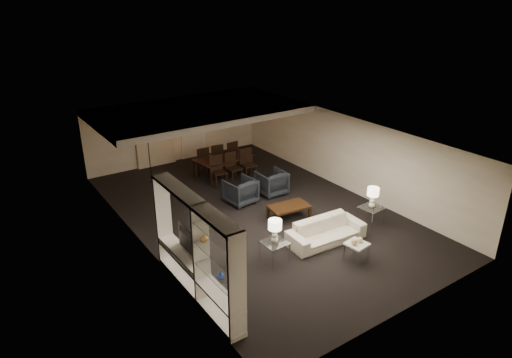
{
  "coord_description": "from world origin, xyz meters",
  "views": [
    {
      "loc": [
        -6.92,
        -10.18,
        6.3
      ],
      "look_at": [
        0.0,
        0.0,
        1.1
      ],
      "focal_mm": 32.0,
      "sensor_mm": 36.0,
      "label": 1
    }
  ],
  "objects": [
    {
      "name": "marble_table",
      "position": [
        0.58,
        -3.56,
        0.24
      ],
      "size": [
        0.55,
        0.55,
        0.49
      ],
      "primitive_type": null,
      "rotation": [
        0.0,
        0.0,
        0.14
      ],
      "color": "white",
      "rests_on": "floor"
    },
    {
      "name": "painting",
      "position": [
        2.1,
        5.46,
        1.55
      ],
      "size": [
        0.95,
        0.04,
        0.65
      ],
      "primitive_type": "cube",
      "color": "#142D38",
      "rests_on": "wall_back"
    },
    {
      "name": "coffee_table",
      "position": [
        0.58,
        -0.86,
        0.21
      ],
      "size": [
        1.24,
        0.81,
        0.42
      ],
      "primitive_type": null,
      "rotation": [
        0.0,
        0.0,
        -0.11
      ],
      "color": "black",
      "rests_on": "floor"
    },
    {
      "name": "floor_speaker",
      "position": [
        -2.12,
        -1.97,
        0.55
      ],
      "size": [
        0.14,
        0.14,
        1.09
      ],
      "primitive_type": "cube",
      "rotation": [
        0.0,
        0.0,
        0.18
      ],
      "color": "black",
      "rests_on": "floor"
    },
    {
      "name": "floor",
      "position": [
        0.0,
        0.0,
        0.0
      ],
      "size": [
        11.0,
        11.0,
        0.0
      ],
      "primitive_type": "plane",
      "color": "black",
      "rests_on": "ground"
    },
    {
      "name": "chair_fl",
      "position": [
        0.09,
        3.67,
        0.53
      ],
      "size": [
        0.5,
        0.5,
        1.05
      ],
      "primitive_type": null,
      "rotation": [
        0.0,
        0.0,
        3.12
      ],
      "color": "black",
      "rests_on": "floor"
    },
    {
      "name": "television",
      "position": [
        -3.28,
        -2.03,
        1.05
      ],
      "size": [
        1.05,
        0.14,
        0.6
      ],
      "primitive_type": "imported",
      "rotation": [
        0.0,
        0.0,
        1.57
      ],
      "color": "black",
      "rests_on": "media_unit"
    },
    {
      "name": "pendant_light",
      "position": [
        0.3,
        3.5,
        1.92
      ],
      "size": [
        0.52,
        0.52,
        0.24
      ],
      "primitive_type": "cylinder",
      "color": "#D8591E",
      "rests_on": "ceiling_soffit"
    },
    {
      "name": "chair_fm",
      "position": [
        0.69,
        3.67,
        0.53
      ],
      "size": [
        0.54,
        0.54,
        1.05
      ],
      "primitive_type": null,
      "rotation": [
        0.0,
        0.0,
        3.02
      ],
      "color": "black",
      "rests_on": "floor"
    },
    {
      "name": "gold_gourd_b",
      "position": [
        0.68,
        -3.56,
        0.56
      ],
      "size": [
        0.14,
        0.14,
        0.14
      ],
      "primitive_type": "sphere",
      "color": "#ECD37C",
      "rests_on": "marble_table"
    },
    {
      "name": "chair_nm",
      "position": [
        0.69,
        2.37,
        0.53
      ],
      "size": [
        0.52,
        0.52,
        1.05
      ],
      "primitive_type": null,
      "rotation": [
        0.0,
        0.0,
        0.08
      ],
      "color": "black",
      "rests_on": "floor"
    },
    {
      "name": "gold_gourd_a",
      "position": [
        0.48,
        -3.56,
        0.57
      ],
      "size": [
        0.16,
        0.16,
        0.16
      ],
      "primitive_type": "sphere",
      "color": "tan",
      "rests_on": "marble_table"
    },
    {
      "name": "floor_lamp",
      "position": [
        -1.66,
        4.11,
        0.85
      ],
      "size": [
        0.29,
        0.29,
        1.7
      ],
      "primitive_type": null,
      "rotation": [
        0.0,
        0.0,
        -0.21
      ],
      "color": "black",
      "rests_on": "floor"
    },
    {
      "name": "wall_front",
      "position": [
        0.0,
        -5.5,
        1.25
      ],
      "size": [
        7.0,
        0.02,
        2.5
      ],
      "primitive_type": "cube",
      "color": "beige",
      "rests_on": "ground"
    },
    {
      "name": "wall_back",
      "position": [
        0.0,
        5.5,
        1.25
      ],
      "size": [
        7.0,
        0.02,
        2.5
      ],
      "primitive_type": "cube",
      "color": "beige",
      "rests_on": "ground"
    },
    {
      "name": "media_unit",
      "position": [
        -3.31,
        -2.6,
        1.18
      ],
      "size": [
        0.38,
        3.4,
        2.35
      ],
      "primitive_type": null,
      "color": "white",
      "rests_on": "wall_left"
    },
    {
      "name": "curtains",
      "position": [
        -0.9,
        5.42,
        1.2
      ],
      "size": [
        1.5,
        0.12,
        2.4
      ],
      "primitive_type": "cube",
      "color": "beige",
      "rests_on": "wall_back"
    },
    {
      "name": "ceiling",
      "position": [
        0.0,
        0.0,
        2.5
      ],
      "size": [
        7.0,
        11.0,
        0.02
      ],
      "primitive_type": "cube",
      "color": "silver",
      "rests_on": "ground"
    },
    {
      "name": "side_table_left",
      "position": [
        -1.12,
        -2.46,
        0.27
      ],
      "size": [
        0.61,
        0.61,
        0.55
      ],
      "primitive_type": null,
      "rotation": [
        0.0,
        0.0,
        0.05
      ],
      "color": "white",
      "rests_on": "floor"
    },
    {
      "name": "dining_table",
      "position": [
        0.69,
        3.02,
        0.35
      ],
      "size": [
        2.15,
        1.39,
        0.71
      ],
      "primitive_type": "imported",
      "rotation": [
        0.0,
        0.0,
        0.14
      ],
      "color": "black",
      "rests_on": "floor"
    },
    {
      "name": "vase_blue",
      "position": [
        -3.31,
        -3.64,
        1.14
      ],
      "size": [
        0.15,
        0.15,
        0.16
      ],
      "primitive_type": "imported",
      "color": "#2644A7",
      "rests_on": "media_unit"
    },
    {
      "name": "side_table_right",
      "position": [
        2.28,
        -2.46,
        0.27
      ],
      "size": [
        0.63,
        0.63,
        0.55
      ],
      "primitive_type": null,
      "rotation": [
        0.0,
        0.0,
        0.08
      ],
      "color": "silver",
      "rests_on": "floor"
    },
    {
      "name": "wall_right",
      "position": [
        3.5,
        0.0,
        1.25
      ],
      "size": [
        0.02,
        11.0,
        2.5
      ],
      "primitive_type": "cube",
      "color": "beige",
      "rests_on": "ground"
    },
    {
      "name": "table_lamp_left",
      "position": [
        -1.12,
        -2.46,
        0.85
      ],
      "size": [
        0.35,
        0.35,
        0.61
      ],
      "primitive_type": null,
      "rotation": [
        0.0,
        0.0,
        0.06
      ],
      "color": "beige",
      "rests_on": "side_table_left"
    },
    {
      "name": "wall_left",
      "position": [
        -3.5,
        0.0,
        1.25
      ],
      "size": [
        0.02,
        11.0,
        2.5
      ],
      "primitive_type": "cube",
      "color": "beige",
      "rests_on": "ground"
    },
    {
      "name": "chair_fr",
      "position": [
        1.29,
        3.67,
        0.53
      ],
      "size": [
        0.52,
        0.52,
        1.05
      ],
      "primitive_type": null,
      "rotation": [
        0.0,
        0.0,
        3.2
      ],
      "color": "black",
      "rests_on": "floor"
    },
    {
      "name": "chair_nr",
      "position": [
        1.29,
        2.37,
        0.53
      ],
      "size": [
        0.52,
        0.52,
        1.05
      ],
      "primitive_type": null,
      "rotation": [
        0.0,
        0.0,
        -0.08
      ],
      "color": "black",
      "rests_on": "floor"
    },
    {
      "name": "vase_amber",
      "position": [
        -3.31,
        -3.01,
        1.65
      ],
      "size": [
        0.17,
        0.17,
        0.18
      ],
      "primitive_type": "imported",
      "color": "#B7893D",
      "rests_on": "media_unit"
    },
    {
      "name": "chair_nl",
      "position": [
        0.09,
        2.37,
        0.53
      ],
      "size": [
        0.54,
        0.54,
        1.05
      ],
      "primitive_type": null,
      "rotation": [
        0.0,
        0.0,
        -0.11
      ],
      "color": "black",
      "rests_on": "floor"
    },
    {
      "name": "sofa",
      "position": [
        0.58,
        -2.46,
        0.31
      ],
      "size": [
        2.18,
        0.96,
        0.62
      ],
      "primitive_type": "imported",
      "rotation": [
        0.0,
        0.0,
        -0.06
      ],
      "color": "beige",
      "rests_on": "floor"
    },
    {
      "name": "armchair_left",
      "position": [
        -0.02,
        0.84,
        0.4
      ],
      "size": [
        0.94,
        0.96,
        0.79
      ],
      "primitive_type": "imported",
      "rotation": [
        0.0,
        0.0,
        3.25
      ],
      "color": "black",
      "rests_on": "floor"
    },
    {
      "name": "ceiling_soffit",
      "position": [
        0.0,
        3.5,
        2.4
      ],
      "size": [
        7.0,
        4.0,
        0.2
      ],
      "primitive_type": "cube",
      "color": "silver",
      "rests_on": "ceiling"
    },
    {
      "name": "door",
      "position": [
        0.7,
        5.47,
        1.05
      ],
      "size": [
        0.9,
        0.05,
        2.1
      ],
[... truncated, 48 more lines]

